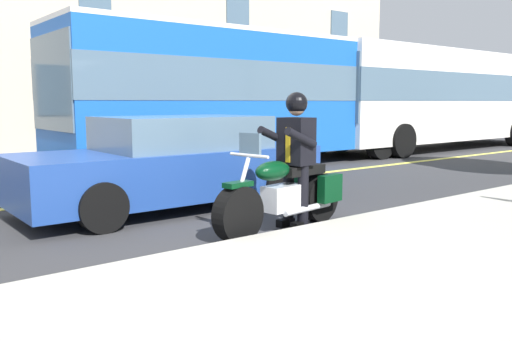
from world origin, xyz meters
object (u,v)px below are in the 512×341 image
object	(u,v)px
bus_far	(266,92)
car_silver	(174,163)
rider_main	(295,148)
motorcycle_main	(286,195)
bus_near	(438,95)

from	to	relation	value
bus_far	car_silver	world-z (taller)	bus_far
rider_main	bus_far	size ratio (longest dim) A/B	0.16
motorcycle_main	bus_far	bearing A→B (deg)	-127.38
bus_near	rider_main	bearing A→B (deg)	25.55
car_silver	bus_far	bearing A→B (deg)	-142.60
rider_main	bus_far	xyz separation A→B (m)	(-4.29, -5.83, 0.84)
car_silver	rider_main	bearing A→B (deg)	105.08
bus_far	car_silver	size ratio (longest dim) A/B	2.40
rider_main	bus_far	bearing A→B (deg)	-126.36
motorcycle_main	bus_far	world-z (taller)	bus_far
motorcycle_main	bus_far	distance (m)	7.52
bus_far	motorcycle_main	bearing A→B (deg)	52.62
rider_main	car_silver	bearing A→B (deg)	-74.92
motorcycle_main	rider_main	bearing A→B (deg)	-170.62
motorcycle_main	bus_near	distance (m)	13.40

